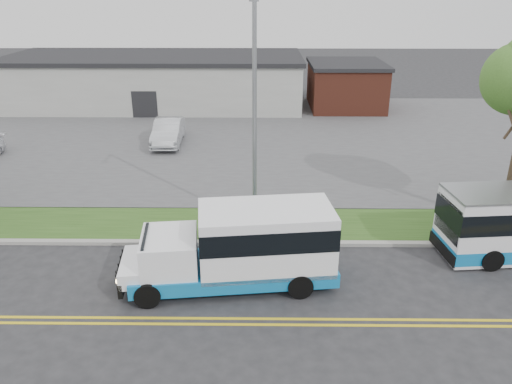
{
  "coord_description": "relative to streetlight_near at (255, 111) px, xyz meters",
  "views": [
    {
      "loc": [
        3.28,
        -17.07,
        9.93
      ],
      "look_at": [
        3.06,
        2.93,
        1.6
      ],
      "focal_mm": 35.0,
      "sensor_mm": 36.0,
      "label": 1
    }
  ],
  "objects": [
    {
      "name": "shuttle_bus",
      "position": [
        -0.28,
        -4.44,
        -3.7
      ],
      "size": [
        7.73,
        3.29,
        2.88
      ],
      "rotation": [
        0.0,
        0.0,
        0.12
      ],
      "color": "#1072B2",
      "rests_on": "ground"
    },
    {
      "name": "lane_line_south",
      "position": [
        -3.0,
        -6.88,
        -5.23
      ],
      "size": [
        70.0,
        0.12,
        0.01
      ],
      "primitive_type": "cube",
      "color": "yellow",
      "rests_on": "ground"
    },
    {
      "name": "parking_lot",
      "position": [
        -3.0,
        14.27,
        -5.18
      ],
      "size": [
        80.0,
        25.0,
        0.1
      ],
      "primitive_type": "cube",
      "color": "#4C4C4F",
      "rests_on": "ground"
    },
    {
      "name": "parked_car_a",
      "position": [
        -5.91,
        12.2,
        -4.31
      ],
      "size": [
        1.92,
        5.05,
        1.64
      ],
      "primitive_type": "imported",
      "rotation": [
        0.0,
        0.0,
        0.04
      ],
      "color": "silver",
      "rests_on": "parking_lot"
    },
    {
      "name": "verge",
      "position": [
        -3.0,
        0.17,
        -5.18
      ],
      "size": [
        80.0,
        3.3,
        0.1
      ],
      "primitive_type": "cube",
      "color": "#2A4A18",
      "rests_on": "ground"
    },
    {
      "name": "streetlight_near",
      "position": [
        0.0,
        0.0,
        0.0
      ],
      "size": [
        0.35,
        1.53,
        9.5
      ],
      "color": "gray",
      "rests_on": "verge"
    },
    {
      "name": "curb",
      "position": [
        -3.0,
        -1.63,
        -5.16
      ],
      "size": [
        80.0,
        0.3,
        0.15
      ],
      "primitive_type": "cube",
      "color": "#9E9B93",
      "rests_on": "ground"
    },
    {
      "name": "ground",
      "position": [
        -3.0,
        -2.73,
        -5.23
      ],
      "size": [
        140.0,
        140.0,
        0.0
      ],
      "primitive_type": "plane",
      "color": "#28282B",
      "rests_on": "ground"
    },
    {
      "name": "brick_wing",
      "position": [
        7.5,
        23.27,
        -3.27
      ],
      "size": [
        6.3,
        7.3,
        3.9
      ],
      "color": "brown",
      "rests_on": "ground"
    },
    {
      "name": "lane_line_north",
      "position": [
        -3.0,
        -6.58,
        -5.23
      ],
      "size": [
        70.0,
        0.12,
        0.01
      ],
      "primitive_type": "cube",
      "color": "yellow",
      "rests_on": "ground"
    },
    {
      "name": "commercial_building",
      "position": [
        -9.0,
        24.27,
        -3.05
      ],
      "size": [
        25.4,
        10.4,
        4.35
      ],
      "color": "#9E9E99",
      "rests_on": "ground"
    }
  ]
}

